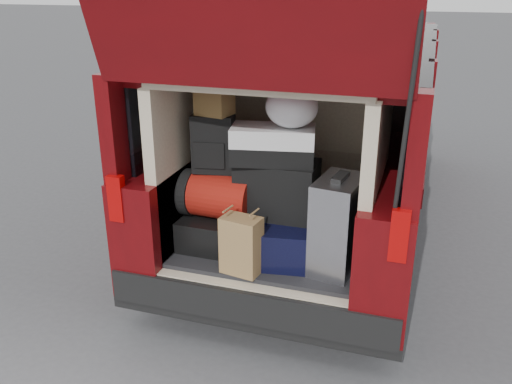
% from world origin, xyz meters
% --- Properties ---
extents(ground, '(80.00, 80.00, 0.00)m').
position_xyz_m(ground, '(0.00, 0.00, 0.00)').
color(ground, '#3C3C3F').
rests_on(ground, ground).
extents(minivan, '(1.90, 5.35, 2.77)m').
position_xyz_m(minivan, '(0.00, 1.86, 0.91)').
color(minivan, black).
rests_on(minivan, ground).
extents(load_floor, '(1.24, 1.05, 0.55)m').
position_xyz_m(load_floor, '(0.00, 0.28, 0.28)').
color(load_floor, black).
rests_on(load_floor, ground).
extents(black_hardshell, '(0.40, 0.55, 0.22)m').
position_xyz_m(black_hardshell, '(-0.41, 0.18, 0.66)').
color(black_hardshell, black).
rests_on(black_hardshell, load_floor).
extents(navy_hardshell, '(0.56, 0.65, 0.26)m').
position_xyz_m(navy_hardshell, '(0.04, 0.13, 0.68)').
color(navy_hardshell, black).
rests_on(navy_hardshell, load_floor).
extents(silver_roller, '(0.31, 0.44, 0.61)m').
position_xyz_m(silver_roller, '(0.47, 0.05, 0.86)').
color(silver_roller, silver).
rests_on(silver_roller, load_floor).
extents(kraft_bag, '(0.27, 0.19, 0.38)m').
position_xyz_m(kraft_bag, '(-0.09, -0.18, 0.74)').
color(kraft_bag, '#987044').
rests_on(kraft_bag, load_floor).
extents(red_duffel, '(0.50, 0.34, 0.32)m').
position_xyz_m(red_duffel, '(-0.36, 0.13, 0.93)').
color(red_duffel, maroon).
rests_on(red_duffel, black_hardshell).
extents(black_soft_case, '(0.53, 0.32, 0.38)m').
position_xyz_m(black_soft_case, '(0.03, 0.20, 1.00)').
color(black_soft_case, black).
rests_on(black_soft_case, navy_hardshell).
extents(backpack, '(0.30, 0.21, 0.39)m').
position_xyz_m(backpack, '(-0.40, 0.17, 1.28)').
color(backpack, black).
rests_on(backpack, red_duffel).
extents(twotone_duffel, '(0.57, 0.37, 0.24)m').
position_xyz_m(twotone_duffel, '(0.01, 0.17, 1.31)').
color(twotone_duffel, white).
rests_on(twotone_duffel, black_soft_case).
extents(grocery_sack_lower, '(0.24, 0.21, 0.19)m').
position_xyz_m(grocery_sack_lower, '(-0.39, 0.17, 1.57)').
color(grocery_sack_lower, brown).
rests_on(grocery_sack_lower, backpack).
extents(plastic_bag_center, '(0.38, 0.36, 0.26)m').
position_xyz_m(plastic_bag_center, '(0.12, 0.18, 1.56)').
color(plastic_bag_center, white).
rests_on(plastic_bag_center, twotone_duffel).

